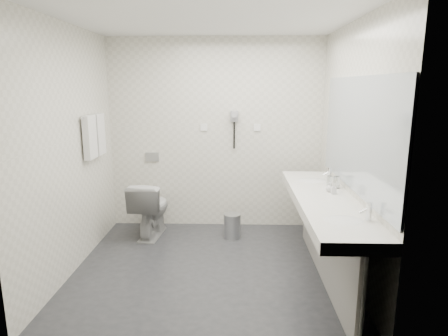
{
  "coord_description": "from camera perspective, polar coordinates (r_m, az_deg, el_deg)",
  "views": [
    {
      "loc": [
        0.27,
        -3.76,
        1.9
      ],
      "look_at": [
        0.15,
        0.15,
        1.05
      ],
      "focal_mm": 30.82,
      "sensor_mm": 36.0,
      "label": 1
    }
  ],
  "objects": [
    {
      "name": "floor",
      "position": [
        4.22,
        -2.17,
        -14.52
      ],
      "size": [
        2.8,
        2.8,
        0.0
      ],
      "primitive_type": "plane",
      "color": "#28292D",
      "rests_on": "ground"
    },
    {
      "name": "ceiling",
      "position": [
        3.81,
        -2.49,
        21.32
      ],
      "size": [
        2.8,
        2.8,
        0.0
      ],
      "primitive_type": "plane",
      "rotation": [
        3.14,
        0.0,
        0.0
      ],
      "color": "white",
      "rests_on": "wall_back"
    },
    {
      "name": "wall_back",
      "position": [
        5.1,
        -1.29,
        4.94
      ],
      "size": [
        2.8,
        0.0,
        2.8
      ],
      "primitive_type": "plane",
      "rotation": [
        1.57,
        0.0,
        0.0
      ],
      "color": "silver",
      "rests_on": "floor"
    },
    {
      "name": "wall_front",
      "position": [
        2.55,
        -4.37,
        -2.48
      ],
      "size": [
        2.8,
        0.0,
        2.8
      ],
      "primitive_type": "plane",
      "rotation": [
        -1.57,
        0.0,
        0.0
      ],
      "color": "silver",
      "rests_on": "floor"
    },
    {
      "name": "wall_left",
      "position": [
        4.16,
        -21.95,
        2.39
      ],
      "size": [
        0.0,
        2.6,
        2.6
      ],
      "primitive_type": "plane",
      "rotation": [
        1.57,
        0.0,
        1.57
      ],
      "color": "silver",
      "rests_on": "floor"
    },
    {
      "name": "wall_right",
      "position": [
        3.97,
        18.26,
        2.24
      ],
      "size": [
        0.0,
        2.6,
        2.6
      ],
      "primitive_type": "plane",
      "rotation": [
        1.57,
        0.0,
        -1.57
      ],
      "color": "silver",
      "rests_on": "floor"
    },
    {
      "name": "vanity_counter",
      "position": [
        3.82,
        14.68,
        -4.88
      ],
      "size": [
        0.55,
        2.2,
        0.1
      ],
      "primitive_type": "cube",
      "color": "white",
      "rests_on": "floor"
    },
    {
      "name": "vanity_panel",
      "position": [
        3.97,
        14.7,
        -10.76
      ],
      "size": [
        0.03,
        2.15,
        0.75
      ],
      "primitive_type": "cube",
      "color": "gray",
      "rests_on": "floor"
    },
    {
      "name": "vanity_post_near",
      "position": [
        3.08,
        19.72,
        -18.19
      ],
      "size": [
        0.06,
        0.06,
        0.75
      ],
      "primitive_type": "cylinder",
      "color": "silver",
      "rests_on": "floor"
    },
    {
      "name": "vanity_post_far",
      "position": [
        4.93,
        12.39,
        -6.06
      ],
      "size": [
        0.06,
        0.06,
        0.75
      ],
      "primitive_type": "cylinder",
      "color": "silver",
      "rests_on": "floor"
    },
    {
      "name": "mirror",
      "position": [
        3.75,
        19.1,
        4.72
      ],
      "size": [
        0.02,
        2.2,
        1.05
      ],
      "primitive_type": "cube",
      "color": "#B2BCC6",
      "rests_on": "wall_right"
    },
    {
      "name": "basin_near",
      "position": [
        3.21,
        17.26,
        -7.66
      ],
      "size": [
        0.4,
        0.31,
        0.05
      ],
      "primitive_type": "ellipsoid",
      "color": "white",
      "rests_on": "vanity_counter"
    },
    {
      "name": "basin_far",
      "position": [
        4.42,
        12.86,
        -1.98
      ],
      "size": [
        0.4,
        0.31,
        0.05
      ],
      "primitive_type": "ellipsoid",
      "color": "white",
      "rests_on": "vanity_counter"
    },
    {
      "name": "faucet_near",
      "position": [
        3.24,
        20.71,
        -6.05
      ],
      "size": [
        0.04,
        0.04,
        0.15
      ],
      "primitive_type": "cylinder",
      "color": "silver",
      "rests_on": "vanity_counter"
    },
    {
      "name": "faucet_far",
      "position": [
        4.44,
        15.39,
        -0.86
      ],
      "size": [
        0.04,
        0.04,
        0.15
      ],
      "primitive_type": "cylinder",
      "color": "silver",
      "rests_on": "vanity_counter"
    },
    {
      "name": "soap_bottle_a",
      "position": [
        3.91,
        15.97,
        -2.99
      ],
      "size": [
        0.05,
        0.05,
        0.1
      ],
      "primitive_type": "imported",
      "rotation": [
        0.0,
        0.0,
        0.01
      ],
      "color": "beige",
      "rests_on": "vanity_counter"
    },
    {
      "name": "soap_bottle_b",
      "position": [
        3.98,
        15.38,
        -2.77
      ],
      "size": [
        0.08,
        0.08,
        0.09
      ],
      "primitive_type": "imported",
      "rotation": [
        0.0,
        0.0,
        -0.18
      ],
      "color": "beige",
      "rests_on": "vanity_counter"
    },
    {
      "name": "glass_left",
      "position": [
        4.14,
        16.35,
        -2.04
      ],
      "size": [
        0.07,
        0.07,
        0.12
      ],
      "primitive_type": "cylinder",
      "rotation": [
        0.0,
        0.0,
        -0.09
      ],
      "color": "silver",
      "rests_on": "vanity_counter"
    },
    {
      "name": "glass_right",
      "position": [
        4.21,
        15.4,
        -1.86
      ],
      "size": [
        0.07,
        0.07,
        0.11
      ],
      "primitive_type": "cylinder",
      "rotation": [
        0.0,
        0.0,
        -0.18
      ],
      "color": "silver",
      "rests_on": "vanity_counter"
    },
    {
      "name": "toilet",
      "position": [
        5.0,
        -10.83,
        -5.9
      ],
      "size": [
        0.47,
        0.74,
        0.72
      ],
      "primitive_type": "imported",
      "rotation": [
        0.0,
        0.0,
        3.04
      ],
      "color": "white",
      "rests_on": "floor"
    },
    {
      "name": "flush_plate",
      "position": [
        5.25,
        -10.59,
        1.63
      ],
      "size": [
        0.18,
        0.02,
        0.12
      ],
      "primitive_type": "cube",
      "color": "#B2B5BA",
      "rests_on": "wall_back"
    },
    {
      "name": "pedal_bin",
      "position": [
        4.9,
        1.23,
        -8.65
      ],
      "size": [
        0.23,
        0.23,
        0.3
      ],
      "primitive_type": "cylinder",
      "rotation": [
        0.0,
        0.0,
        0.1
      ],
      "color": "#B2B5BA",
      "rests_on": "floor"
    },
    {
      "name": "bin_lid",
      "position": [
        4.85,
        1.24,
        -6.92
      ],
      "size": [
        0.21,
        0.21,
        0.02
      ],
      "primitive_type": "cylinder",
      "color": "#B2B5BA",
      "rests_on": "pedal_bin"
    },
    {
      "name": "towel_rail",
      "position": [
        4.61,
        -18.96,
        7.26
      ],
      "size": [
        0.02,
        0.62,
        0.02
      ],
      "primitive_type": "cylinder",
      "rotation": [
        1.57,
        0.0,
        0.0
      ],
      "color": "silver",
      "rests_on": "wall_left"
    },
    {
      "name": "towel_near",
      "position": [
        4.5,
        -19.27,
        4.31
      ],
      "size": [
        0.07,
        0.24,
        0.48
      ],
      "primitive_type": "cube",
      "color": "silver",
      "rests_on": "towel_rail"
    },
    {
      "name": "towel_far",
      "position": [
        4.76,
        -18.08,
        4.79
      ],
      "size": [
        0.07,
        0.24,
        0.48
      ],
      "primitive_type": "cube",
      "color": "silver",
      "rests_on": "towel_rail"
    },
    {
      "name": "dryer_cradle",
      "position": [
        5.04,
        1.54,
        7.71
      ],
      "size": [
        0.1,
        0.04,
        0.14
      ],
      "primitive_type": "cube",
      "color": "#98989E",
      "rests_on": "wall_back"
    },
    {
      "name": "dryer_barrel",
      "position": [
        4.97,
        1.54,
        7.99
      ],
      "size": [
        0.08,
        0.14,
        0.08
      ],
      "primitive_type": "cylinder",
      "rotation": [
        1.57,
        0.0,
        0.0
      ],
      "color": "#98989E",
      "rests_on": "dryer_cradle"
    },
    {
      "name": "dryer_cord",
      "position": [
        5.05,
        1.52,
        4.87
      ],
      "size": [
        0.02,
        0.02,
        0.35
      ],
      "primitive_type": "cylinder",
      "color": "black",
      "rests_on": "dryer_cradle"
    },
    {
      "name": "switch_plate_a",
      "position": [
        5.09,
        -3.0,
        6.04
      ],
      "size": [
        0.09,
        0.02,
        0.09
      ],
      "primitive_type": "cube",
      "color": "white",
      "rests_on": "wall_back"
    },
    {
      "name": "switch_plate_b",
      "position": [
        5.08,
        4.94,
        6.0
      ],
      "size": [
        0.09,
        0.02,
        0.09
      ],
      "primitive_type": "cube",
      "color": "white",
      "rests_on": "wall_back"
    }
  ]
}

